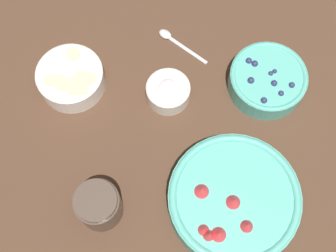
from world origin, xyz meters
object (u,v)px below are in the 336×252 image
bowl_blueberries (267,80)px  bowl_cream (168,91)px  bowl_bananas (71,78)px  jar_chocolate (99,205)px  bowl_strawberries (233,200)px

bowl_blueberries → bowl_cream: bowl_blueberries is taller
bowl_bananas → bowl_cream: bearing=-7.0°
bowl_bananas → bowl_cream: 0.22m
bowl_bananas → jar_chocolate: 0.30m
bowl_blueberries → bowl_bananas: size_ratio=1.15×
bowl_bananas → bowl_strawberries: bearing=-37.4°
bowl_bananas → jar_chocolate: size_ratio=1.56×
bowl_strawberries → bowl_bananas: bearing=142.6°
bowl_strawberries → jar_chocolate: size_ratio=2.78×
jar_chocolate → bowl_bananas: bearing=106.3°
bowl_bananas → bowl_cream: (0.21, -0.03, -0.01)m
jar_chocolate → bowl_cream: bearing=63.0°
bowl_blueberries → bowl_bananas: bearing=-179.6°
bowl_cream → bowl_strawberries: bearing=-60.9°
bowl_blueberries → jar_chocolate: size_ratio=1.80×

